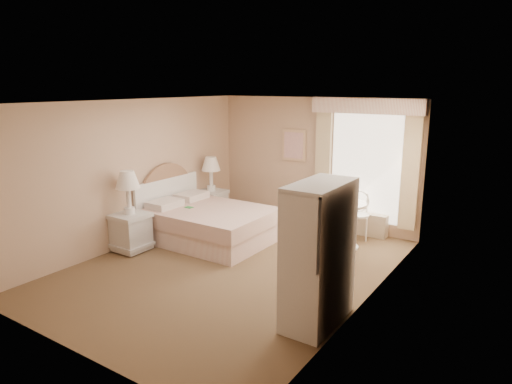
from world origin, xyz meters
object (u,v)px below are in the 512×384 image
Objects in this scene: armoire at (319,266)px; cafe_chair at (358,211)px; nightstand_near at (130,222)px; bed at (206,222)px; nightstand_far at (212,197)px; round_table at (343,218)px.

cafe_chair is at bearing 103.26° from armoire.
armoire is at bearing -6.40° from nightstand_near.
bed is 3.32m from armoire.
nightstand_far reaches higher than round_table.
bed is 1.55× the size of nightstand_near.
bed is 2.63× the size of round_table.
cafe_chair is at bearing 43.55° from nightstand_near.
round_table is (2.90, 2.11, 0.02)m from nightstand_near.
nightstand_near is 2.15m from nightstand_far.
armoire is at bearing -73.35° from round_table.
nightstand_near is at bearing 173.60° from armoire.
armoire reaches higher than bed.
bed is at bearing 152.76° from armoire.
round_table is 2.64m from armoire.
nightstand_far reaches higher than cafe_chair.
nightstand_far is 2.97m from cafe_chair.
armoire is at bearing -35.06° from nightstand_far.
nightstand_far is at bearing 90.00° from nightstand_near.
round_table is at bearing 24.88° from bed.
nightstand_near is 4.01m from cafe_chair.
round_table is at bearing -112.63° from cafe_chair.
cafe_chair is (2.19, 1.66, 0.16)m from bed.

